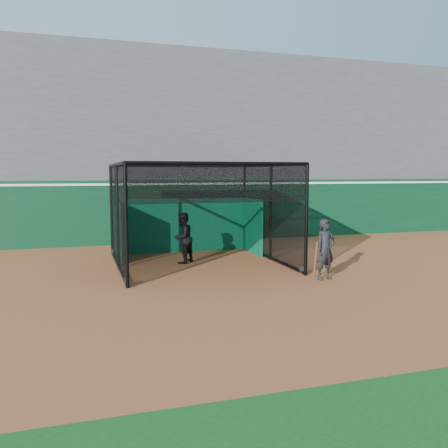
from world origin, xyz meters
name	(u,v)px	position (x,y,z in m)	size (l,w,h in m)	color
ground	(200,295)	(0.00, 0.00, 0.00)	(120.00, 120.00, 0.00)	#97542C
outfield_wall	(147,211)	(0.00, 8.50, 1.29)	(50.00, 0.50, 2.50)	#09361D
grandstand	(134,136)	(0.00, 12.27, 4.48)	(50.00, 7.85, 8.95)	#4C4C4F
batting_cage	(198,215)	(0.89, 3.70, 1.51)	(4.90, 5.06, 3.04)	black
batter	(183,238)	(0.46, 3.95, 0.79)	(0.77, 0.60, 1.58)	black
on_deck_player	(325,249)	(3.55, 0.60, 0.80)	(0.65, 0.50, 1.60)	black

